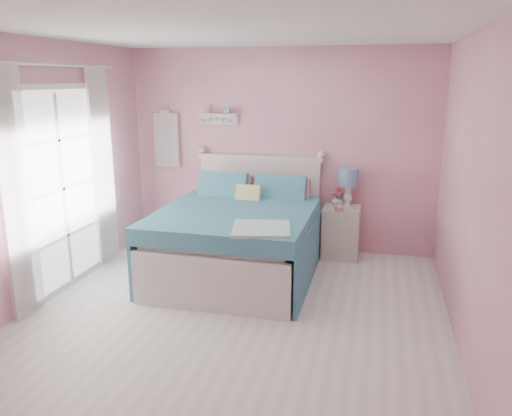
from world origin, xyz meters
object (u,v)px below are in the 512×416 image
at_px(nightstand, 341,232).
at_px(table_lamp, 348,180).
at_px(vase, 337,201).
at_px(bed, 239,239).
at_px(teacup, 339,207).

xyz_separation_m(nightstand, table_lamp, (0.06, 0.06, 0.67)).
bearing_deg(vase, nightstand, -28.84).
height_order(bed, table_lamp, bed).
distance_m(bed, teacup, 1.29).
bearing_deg(nightstand, vase, 151.16).
relative_size(nightstand, vase, 4.45).
xyz_separation_m(bed, table_lamp, (1.16, 0.89, 0.58)).
height_order(table_lamp, teacup, table_lamp).
relative_size(nightstand, teacup, 5.94).
relative_size(table_lamp, vase, 3.34).
relative_size(bed, table_lamp, 4.37).
distance_m(nightstand, vase, 0.40).
height_order(bed, teacup, bed).
bearing_deg(bed, vase, 40.56).
distance_m(vase, teacup, 0.22).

